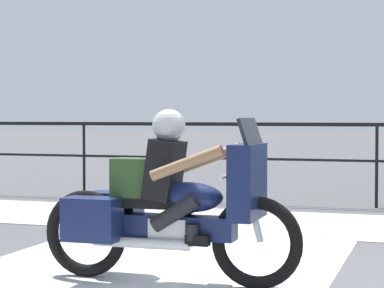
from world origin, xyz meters
TOP-DOWN VIEW (x-y plane):
  - ground_plane at (0.00, 0.00)m, footprint 120.00×120.00m
  - sidewalk_band at (0.00, 3.40)m, footprint 44.00×2.40m
  - crosswalk_band at (-1.67, -0.20)m, footprint 3.40×6.00m
  - fence_railing at (0.00, 5.55)m, footprint 36.00×0.05m
  - motorcycle at (-1.33, -0.46)m, footprint 2.37×0.76m

SIDE VIEW (x-z plane):
  - ground_plane at x=0.00m, z-range 0.00..0.00m
  - crosswalk_band at x=-1.67m, z-range 0.00..0.01m
  - sidewalk_band at x=0.00m, z-range 0.00..0.01m
  - motorcycle at x=-1.33m, z-range -0.07..1.44m
  - fence_railing at x=0.00m, z-range 0.38..1.73m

